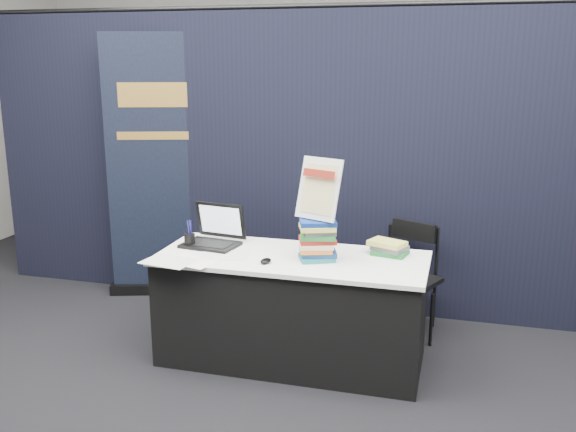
# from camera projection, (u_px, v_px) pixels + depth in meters

# --- Properties ---
(floor) EXTENTS (8.00, 8.00, 0.00)m
(floor) POSITION_uv_depth(u_px,v_px,m) (268.00, 398.00, 3.95)
(floor) COLOR black
(floor) RESTS_ON ground
(wall_back) EXTENTS (8.00, 0.02, 3.50)m
(wall_back) POSITION_uv_depth(u_px,v_px,m) (371.00, 83.00, 7.26)
(wall_back) COLOR #B4B1AA
(wall_back) RESTS_ON floor
(drape_partition) EXTENTS (6.00, 0.08, 2.40)m
(drape_partition) POSITION_uv_depth(u_px,v_px,m) (326.00, 165.00, 5.15)
(drape_partition) COLOR black
(drape_partition) RESTS_ON floor
(display_table) EXTENTS (1.80, 0.75, 0.75)m
(display_table) POSITION_uv_depth(u_px,v_px,m) (292.00, 308.00, 4.37)
(display_table) COLOR black
(display_table) RESTS_ON floor
(laptop) EXTENTS (0.41, 0.35, 0.28)m
(laptop) POSITION_uv_depth(u_px,v_px,m) (213.00, 235.00, 4.53)
(laptop) COLOR black
(laptop) RESTS_ON display_table
(mouse) EXTENTS (0.08, 0.11, 0.03)m
(mouse) POSITION_uv_depth(u_px,v_px,m) (266.00, 261.00, 4.13)
(mouse) COLOR black
(mouse) RESTS_ON display_table
(brochure_left) EXTENTS (0.36, 0.28, 0.00)m
(brochure_left) POSITION_uv_depth(u_px,v_px,m) (169.00, 261.00, 4.16)
(brochure_left) COLOR silver
(brochure_left) RESTS_ON display_table
(brochure_mid) EXTENTS (0.34, 0.28, 0.00)m
(brochure_mid) POSITION_uv_depth(u_px,v_px,m) (192.00, 262.00, 4.16)
(brochure_mid) COLOR white
(brochure_mid) RESTS_ON display_table
(brochure_right) EXTENTS (0.35, 0.28, 0.00)m
(brochure_right) POSITION_uv_depth(u_px,v_px,m) (224.00, 255.00, 4.29)
(brochure_right) COLOR silver
(brochure_right) RESTS_ON display_table
(pen_cup) EXTENTS (0.09, 0.09, 0.10)m
(pen_cup) POSITION_uv_depth(u_px,v_px,m) (190.00, 240.00, 4.47)
(pen_cup) COLOR black
(pen_cup) RESTS_ON display_table
(book_stack_tall) EXTENTS (0.26, 0.23, 0.27)m
(book_stack_tall) POSITION_uv_depth(u_px,v_px,m) (317.00, 240.00, 4.17)
(book_stack_tall) COLOR #1C6C6C
(book_stack_tall) RESTS_ON display_table
(book_stack_short) EXTENTS (0.26, 0.23, 0.10)m
(book_stack_short) POSITION_uv_depth(u_px,v_px,m) (389.00, 248.00, 4.31)
(book_stack_short) COLOR #1D6E2E
(book_stack_short) RESTS_ON display_table
(info_sign) EXTENTS (0.32, 0.22, 0.41)m
(info_sign) POSITION_uv_depth(u_px,v_px,m) (319.00, 190.00, 4.12)
(info_sign) COLOR black
(info_sign) RESTS_ON book_stack_tall
(pullup_banner) EXTENTS (0.94, 0.39, 2.24)m
(pullup_banner) POSITION_uv_depth(u_px,v_px,m) (161.00, 183.00, 5.47)
(pullup_banner) COLOR black
(pullup_banner) RESTS_ON floor
(stacking_chair) EXTENTS (0.50, 0.51, 0.83)m
(stacking_chair) POSITION_uv_depth(u_px,v_px,m) (410.00, 274.00, 4.80)
(stacking_chair) COLOR black
(stacking_chair) RESTS_ON floor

